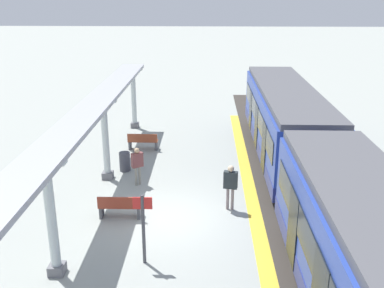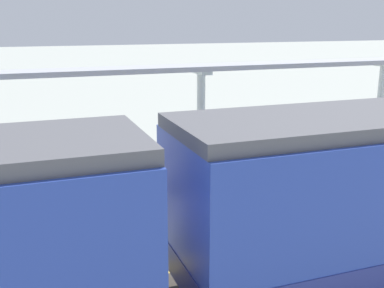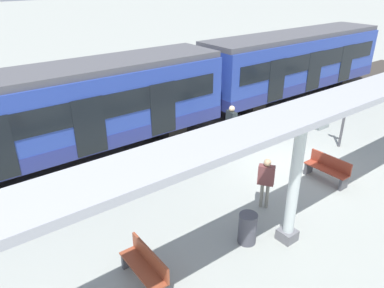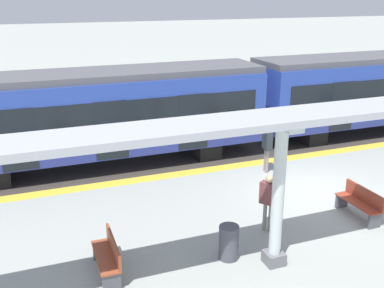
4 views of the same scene
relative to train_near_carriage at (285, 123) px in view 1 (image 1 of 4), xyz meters
name	(u,v)px [view 1 (image 1 of 4)]	position (x,y,z in m)	size (l,w,h in m)	color
ground_plane	(169,217)	(4.94, 5.83, -1.83)	(176.00, 176.00, 0.00)	#9AA098
tactile_edge_strip	(256,218)	(1.85, 5.83, -1.82)	(0.50, 27.37, 0.01)	gold
trackbed	(308,219)	(-0.01, 5.83, -1.82)	(3.20, 39.37, 0.01)	#38332D
train_near_carriage	(285,123)	(0.00, 0.00, 0.00)	(2.65, 11.76, 3.48)	#2841A1
canopy_pillar_nearest	(134,98)	(7.83, -5.04, -0.06)	(1.10, 0.44, 3.48)	slate
canopy_pillar_second	(105,139)	(7.83, 2.48, -0.06)	(1.10, 0.44, 3.48)	slate
canopy_pillar_third	(51,218)	(7.83, 9.29, -0.06)	(1.10, 0.44, 3.48)	slate
canopy_beam	(80,120)	(7.83, 5.80, 1.74)	(1.20, 22.48, 0.16)	#A8AAB2
bench_near_end	(120,207)	(6.65, 5.95, -1.38)	(1.50, 0.45, 0.86)	maroon
bench_far_end	(143,141)	(6.82, -1.21, -1.38)	(1.51, 0.46, 0.86)	brown
trash_bin	(125,162)	(7.24, 1.57, -1.40)	(0.48, 0.48, 0.86)	#474851
platform_info_sign	(143,223)	(5.42, 8.65, -0.50)	(0.56, 0.10, 2.20)	#4C4C51
passenger_waiting_near_edge	(230,182)	(2.73, 5.16, -0.74)	(0.53, 0.31, 1.73)	gray
passenger_by_the_benches	(137,162)	(6.43, 3.09, -0.82)	(0.50, 0.44, 1.62)	gray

